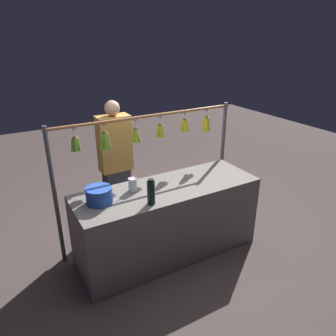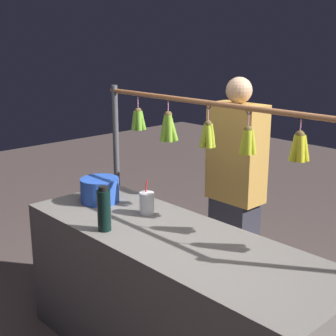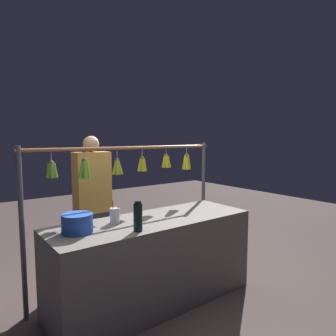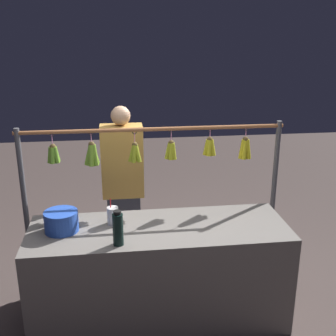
{
  "view_description": "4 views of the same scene",
  "coord_description": "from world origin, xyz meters",
  "px_view_note": "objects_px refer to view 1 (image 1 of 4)",
  "views": [
    {
      "loc": [
        1.52,
        2.64,
        2.34
      ],
      "look_at": [
        -0.0,
        0.0,
        1.05
      ],
      "focal_mm": 34.37,
      "sensor_mm": 36.0,
      "label": 1
    },
    {
      "loc": [
        -1.77,
        1.69,
        1.88
      ],
      "look_at": [
        0.04,
        0.0,
        1.2
      ],
      "focal_mm": 51.42,
      "sensor_mm": 36.0,
      "label": 2
    },
    {
      "loc": [
        1.61,
        2.36,
        1.61
      ],
      "look_at": [
        -0.18,
        0.0,
        1.31
      ],
      "focal_mm": 32.52,
      "sensor_mm": 36.0,
      "label": 3
    },
    {
      "loc": [
        0.3,
        2.9,
        2.28
      ],
      "look_at": [
        -0.07,
        0.0,
        1.31
      ],
      "focal_mm": 44.82,
      "sensor_mm": 36.0,
      "label": 4
    }
  ],
  "objects_px": {
    "drink_cup": "(133,184)",
    "water_bottle": "(151,192)",
    "vendor_person": "(116,167)",
    "blue_bucket": "(99,195)"
  },
  "relations": [
    {
      "from": "drink_cup",
      "to": "water_bottle",
      "type": "bearing_deg",
      "value": 96.17
    },
    {
      "from": "water_bottle",
      "to": "vendor_person",
      "type": "xyz_separation_m",
      "value": [
        -0.06,
        -1.07,
        -0.15
      ]
    },
    {
      "from": "water_bottle",
      "to": "vendor_person",
      "type": "distance_m",
      "value": 1.09
    },
    {
      "from": "blue_bucket",
      "to": "drink_cup",
      "type": "distance_m",
      "value": 0.39
    },
    {
      "from": "blue_bucket",
      "to": "vendor_person",
      "type": "xyz_separation_m",
      "value": [
        -0.48,
        -0.81,
        -0.1
      ]
    },
    {
      "from": "blue_bucket",
      "to": "water_bottle",
      "type": "bearing_deg",
      "value": 147.55
    },
    {
      "from": "vendor_person",
      "to": "water_bottle",
      "type": "bearing_deg",
      "value": 86.75
    },
    {
      "from": "blue_bucket",
      "to": "drink_cup",
      "type": "height_order",
      "value": "drink_cup"
    },
    {
      "from": "water_bottle",
      "to": "vendor_person",
      "type": "height_order",
      "value": "vendor_person"
    },
    {
      "from": "drink_cup",
      "to": "vendor_person",
      "type": "height_order",
      "value": "vendor_person"
    }
  ]
}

